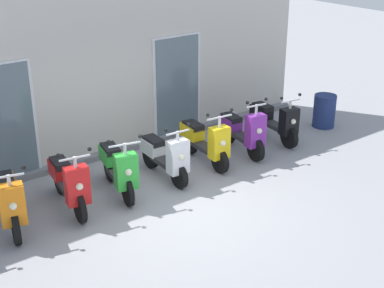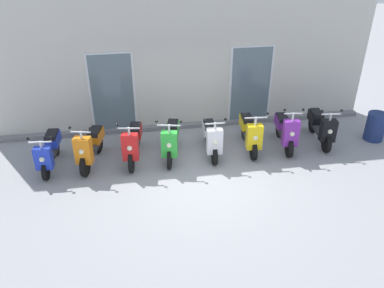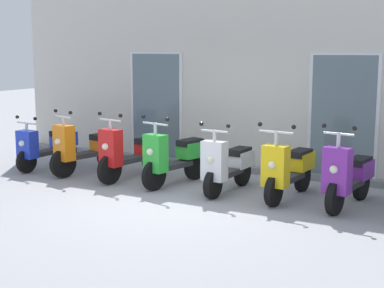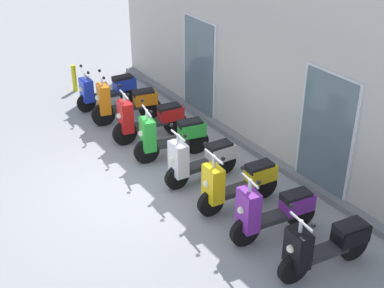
{
  "view_description": "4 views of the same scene",
  "coord_description": "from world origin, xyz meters",
  "views": [
    {
      "loc": [
        -4.98,
        -6.98,
        4.8
      ],
      "look_at": [
        0.72,
        0.57,
        0.82
      ],
      "focal_mm": 52.57,
      "sensor_mm": 36.0,
      "label": 1
    },
    {
      "loc": [
        -1.45,
        -7.48,
        5.26
      ],
      "look_at": [
        -0.13,
        0.46,
        0.69
      ],
      "focal_mm": 36.81,
      "sensor_mm": 36.0,
      "label": 2
    },
    {
      "loc": [
        4.44,
        -7.38,
        2.4
      ],
      "look_at": [
        -0.11,
        0.94,
        0.79
      ],
      "focal_mm": 53.59,
      "sensor_mm": 36.0,
      "label": 3
    },
    {
      "loc": [
        7.44,
        -3.7,
        5.44
      ],
      "look_at": [
        0.4,
        0.98,
        0.79
      ],
      "focal_mm": 49.57,
      "sensor_mm": 36.0,
      "label": 4
    }
  ],
  "objects": [
    {
      "name": "storefront_facade",
      "position": [
        0.0,
        2.91,
        2.04
      ],
      "size": [
        10.74,
        0.5,
        4.19
      ],
      "color": "beige",
      "rests_on": "ground_plane"
    },
    {
      "name": "scooter_red",
      "position": [
        -1.5,
        1.12,
        0.5
      ],
      "size": [
        0.62,
        1.68,
        1.28
      ],
      "color": "black",
      "rests_on": "ground_plane"
    },
    {
      "name": "scooter_blue",
      "position": [
        -3.51,
        1.11,
        0.47
      ],
      "size": [
        0.57,
        1.56,
        1.1
      ],
      "color": "black",
      "rests_on": "ground_plane"
    },
    {
      "name": "scooter_yellow",
      "position": [
        1.51,
        1.17,
        0.48
      ],
      "size": [
        0.62,
        1.6,
        1.27
      ],
      "color": "black",
      "rests_on": "ground_plane"
    },
    {
      "name": "scooter_white",
      "position": [
        0.48,
        1.1,
        0.47
      ],
      "size": [
        0.55,
        1.52,
        1.22
      ],
      "color": "black",
      "rests_on": "ground_plane"
    },
    {
      "name": "scooter_orange",
      "position": [
        -2.53,
        1.09,
        0.49
      ],
      "size": [
        0.69,
        1.6,
        1.27
      ],
      "color": "black",
      "rests_on": "ground_plane"
    },
    {
      "name": "scooter_black",
      "position": [
        3.51,
        1.23,
        0.47
      ],
      "size": [
        0.57,
        1.61,
        1.19
      ],
      "color": "black",
      "rests_on": "ground_plane"
    },
    {
      "name": "ground_plane",
      "position": [
        0.0,
        0.0,
        0.0
      ],
      "size": [
        40.0,
        40.0,
        0.0
      ],
      "primitive_type": "plane",
      "color": "#939399"
    },
    {
      "name": "scooter_purple",
      "position": [
        2.47,
        1.12,
        0.49
      ],
      "size": [
        0.56,
        1.57,
        1.32
      ],
      "color": "black",
      "rests_on": "ground_plane"
    },
    {
      "name": "scooter_green",
      "position": [
        -0.55,
        1.08,
        0.52
      ],
      "size": [
        0.7,
        1.56,
        1.27
      ],
      "color": "black",
      "rests_on": "ground_plane"
    },
    {
      "name": "curb_bollard",
      "position": [
        -4.9,
        0.84,
        0.35
      ],
      "size": [
        0.12,
        0.12,
        0.7
      ],
      "primitive_type": "cylinder",
      "color": "yellow",
      "rests_on": "ground_plane"
    }
  ]
}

